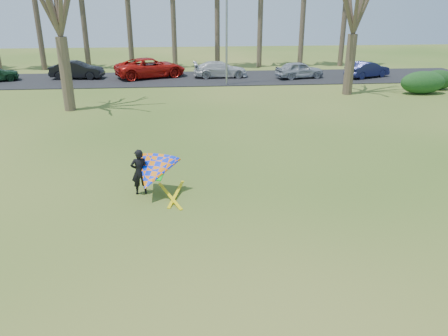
{
  "coord_description": "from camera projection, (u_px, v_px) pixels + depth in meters",
  "views": [
    {
      "loc": [
        -1.19,
        -11.12,
        6.28
      ],
      "look_at": [
        0.0,
        2.0,
        1.1
      ],
      "focal_mm": 35.0,
      "sensor_mm": 36.0,
      "label": 1
    }
  ],
  "objects": [
    {
      "name": "kite_flyer",
      "position": [
        151.0,
        173.0,
        14.47
      ],
      "size": [
        2.13,
        2.39,
        2.02
      ],
      "color": "black",
      "rests_on": "ground"
    },
    {
      "name": "hedge_far",
      "position": [
        438.0,
        80.0,
        31.43
      ],
      "size": [
        2.55,
        1.2,
        1.42
      ],
      "primitive_type": "ellipsoid",
      "color": "#133613",
      "rests_on": "ground"
    },
    {
      "name": "streetlight",
      "position": [
        229.0,
        24.0,
        31.65
      ],
      "size": [
        2.28,
        0.18,
        8.0
      ],
      "color": "gray",
      "rests_on": "ground"
    },
    {
      "name": "parking_strip",
      "position": [
        199.0,
        78.0,
        35.87
      ],
      "size": [
        46.0,
        7.0,
        0.06
      ],
      "primitive_type": "cube",
      "color": "black",
      "rests_on": "ground"
    },
    {
      "name": "car_5",
      "position": [
        367.0,
        69.0,
        35.94
      ],
      "size": [
        4.11,
        2.81,
        1.28
      ],
      "primitive_type": "imported",
      "rotation": [
        0.0,
        0.0,
        1.99
      ],
      "color": "#181C49",
      "rests_on": "parking_strip"
    },
    {
      "name": "car_2",
      "position": [
        151.0,
        68.0,
        35.88
      ],
      "size": [
        6.3,
        4.61,
        1.59
      ],
      "primitive_type": "imported",
      "rotation": [
        0.0,
        0.0,
        1.96
      ],
      "color": "#B3150E",
      "rests_on": "parking_strip"
    },
    {
      "name": "car_3",
      "position": [
        220.0,
        69.0,
        36.02
      ],
      "size": [
        4.5,
        1.98,
        1.28
      ],
      "primitive_type": "imported",
      "rotation": [
        0.0,
        0.0,
        1.61
      ],
      "color": "silver",
      "rests_on": "parking_strip"
    },
    {
      "name": "car_1",
      "position": [
        77.0,
        70.0,
        35.37
      ],
      "size": [
        4.31,
        1.8,
        1.39
      ],
      "primitive_type": "imported",
      "rotation": [
        0.0,
        0.0,
        1.49
      ],
      "color": "black",
      "rests_on": "parking_strip"
    },
    {
      "name": "ground",
      "position": [
        230.0,
        228.0,
        12.7
      ],
      "size": [
        100.0,
        100.0,
        0.0
      ],
      "primitive_type": "plane",
      "color": "#1F5212",
      "rests_on": "ground"
    },
    {
      "name": "hedge_near",
      "position": [
        423.0,
        83.0,
        30.02
      ],
      "size": [
        3.14,
        1.42,
        1.57
      ],
      "primitive_type": "ellipsoid",
      "color": "#163C16",
      "rests_on": "ground"
    },
    {
      "name": "car_4",
      "position": [
        299.0,
        70.0,
        35.62
      ],
      "size": [
        4.19,
        2.43,
        1.34
      ],
      "primitive_type": "imported",
      "rotation": [
        0.0,
        0.0,
        1.8
      ],
      "color": "#9CA0A9",
      "rests_on": "parking_strip"
    }
  ]
}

